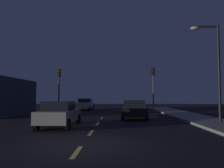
{
  "coord_description": "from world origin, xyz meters",
  "views": [
    {
      "loc": [
        1.29,
        -8.34,
        1.76
      ],
      "look_at": [
        0.74,
        14.15,
        3.04
      ],
      "focal_mm": 35.77,
      "sensor_mm": 36.0,
      "label": 1
    }
  ],
  "objects_px": {
    "traffic_signal_right": "(153,81)",
    "car_adjacent_lane": "(59,114)",
    "car_oncoming_far": "(85,104)",
    "traffic_signal_left": "(59,82)",
    "car_stopped_ahead": "(134,109)",
    "street_lamp_right": "(214,63)"
  },
  "relations": [
    {
      "from": "traffic_signal_right",
      "to": "car_adjacent_lane",
      "type": "distance_m",
      "value": 13.87
    },
    {
      "from": "car_adjacent_lane",
      "to": "car_oncoming_far",
      "type": "distance_m",
      "value": 17.14
    },
    {
      "from": "car_oncoming_far",
      "to": "traffic_signal_left",
      "type": "bearing_deg",
      "value": -110.42
    },
    {
      "from": "traffic_signal_right",
      "to": "car_oncoming_far",
      "type": "height_order",
      "value": "traffic_signal_right"
    },
    {
      "from": "car_adjacent_lane",
      "to": "car_stopped_ahead",
      "type": "bearing_deg",
      "value": 48.8
    },
    {
      "from": "car_adjacent_lane",
      "to": "traffic_signal_left",
      "type": "bearing_deg",
      "value": 105.0
    },
    {
      "from": "street_lamp_right",
      "to": "car_adjacent_lane",
      "type": "bearing_deg",
      "value": -171.35
    },
    {
      "from": "traffic_signal_right",
      "to": "car_oncoming_far",
      "type": "bearing_deg",
      "value": 145.77
    },
    {
      "from": "car_adjacent_lane",
      "to": "street_lamp_right",
      "type": "relative_size",
      "value": 0.61
    },
    {
      "from": "car_stopped_ahead",
      "to": "street_lamp_right",
      "type": "relative_size",
      "value": 0.72
    },
    {
      "from": "car_stopped_ahead",
      "to": "street_lamp_right",
      "type": "height_order",
      "value": "street_lamp_right"
    },
    {
      "from": "traffic_signal_left",
      "to": "car_adjacent_lane",
      "type": "height_order",
      "value": "traffic_signal_left"
    },
    {
      "from": "traffic_signal_left",
      "to": "traffic_signal_right",
      "type": "relative_size",
      "value": 0.97
    },
    {
      "from": "car_stopped_ahead",
      "to": "car_oncoming_far",
      "type": "relative_size",
      "value": 1.11
    },
    {
      "from": "traffic_signal_left",
      "to": "car_stopped_ahead",
      "type": "height_order",
      "value": "traffic_signal_left"
    },
    {
      "from": "traffic_signal_right",
      "to": "car_adjacent_lane",
      "type": "relative_size",
      "value": 1.29
    },
    {
      "from": "traffic_signal_right",
      "to": "car_stopped_ahead",
      "type": "distance_m",
      "value": 7.15
    },
    {
      "from": "traffic_signal_left",
      "to": "street_lamp_right",
      "type": "height_order",
      "value": "street_lamp_right"
    },
    {
      "from": "traffic_signal_right",
      "to": "car_adjacent_lane",
      "type": "bearing_deg",
      "value": -122.37
    },
    {
      "from": "traffic_signal_right",
      "to": "street_lamp_right",
      "type": "xyz_separation_m",
      "value": [
        2.29,
        -10.03,
        0.41
      ]
    },
    {
      "from": "traffic_signal_left",
      "to": "car_oncoming_far",
      "type": "height_order",
      "value": "traffic_signal_left"
    },
    {
      "from": "street_lamp_right",
      "to": "traffic_signal_right",
      "type": "bearing_deg",
      "value": 102.87
    }
  ]
}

